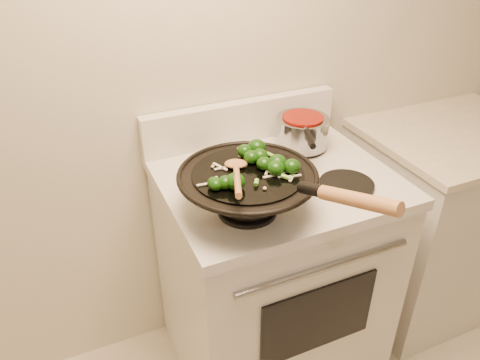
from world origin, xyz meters
name	(u,v)px	position (x,y,z in m)	size (l,w,h in m)	color
stove	(272,274)	(-0.20, 1.17, 0.47)	(0.78, 0.67, 1.08)	silver
counter_unit	(438,219)	(0.68, 1.20, 0.46)	(0.77, 0.62, 0.91)	silver
wok	(249,189)	(-0.38, 1.02, 1.00)	(0.41, 0.67, 0.26)	black
stirfry	(256,165)	(-0.35, 1.02, 1.08)	(0.30, 0.26, 0.05)	#0F3408
wooden_spoon	(237,172)	(-0.43, 0.99, 1.09)	(0.15, 0.30, 0.09)	#9E693E
saucepan	(302,131)	(-0.02, 1.32, 0.99)	(0.20, 0.30, 0.11)	gray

